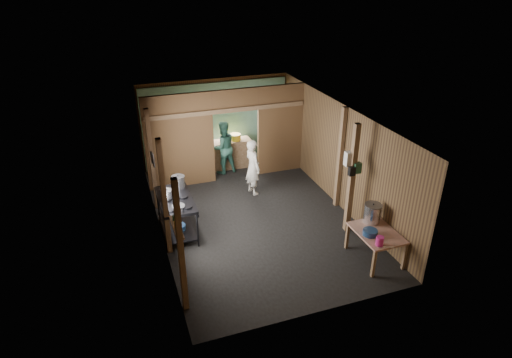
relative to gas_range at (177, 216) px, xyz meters
name	(u,v)px	position (x,y,z in m)	size (l,w,h in m)	color
floor	(253,215)	(1.88, 0.13, -0.45)	(4.50, 7.00, 0.00)	black
ceiling	(253,114)	(1.88, 0.13, 2.15)	(4.50, 7.00, 0.00)	#322E29
wall_back	(216,122)	(1.88, 3.63, 0.85)	(4.50, 0.00, 2.60)	brown
wall_front	(322,252)	(1.88, -3.37, 0.85)	(4.50, 0.00, 2.60)	brown
wall_left	(156,182)	(-0.37, 0.13, 0.85)	(0.00, 7.00, 2.60)	brown
wall_right	(339,155)	(4.13, 0.13, 0.85)	(0.00, 7.00, 2.60)	brown
partition_left	(180,142)	(0.55, 2.33, 0.85)	(1.85, 0.10, 2.60)	brown
partition_right	(280,130)	(3.46, 2.33, 0.85)	(1.35, 0.10, 2.60)	brown
partition_header	(235,100)	(2.13, 2.33, 1.85)	(1.30, 0.10, 0.60)	brown
turquoise_panel	(216,124)	(1.88, 3.57, 0.80)	(4.40, 0.06, 2.50)	#70B7AA
back_counter	(231,154)	(2.18, 3.08, -0.02)	(1.20, 0.50, 0.85)	#98785B
wall_clock	(224,102)	(2.13, 3.53, 1.45)	(0.20, 0.20, 0.03)	silver
post_left_a	(181,248)	(-0.30, -2.47, 0.85)	(0.10, 0.12, 2.60)	#98785B
post_left_b	(164,199)	(-0.30, -0.67, 0.85)	(0.10, 0.12, 2.60)	#98785B
post_left_c	(152,161)	(-0.30, 1.33, 0.85)	(0.10, 0.12, 2.60)	#98785B
post_right	(340,159)	(4.06, -0.07, 0.85)	(0.10, 0.12, 2.60)	#98785B
post_free	(352,180)	(3.73, -1.17, 0.85)	(0.12, 0.12, 2.60)	#98785B
cross_beam	(227,110)	(1.88, 2.28, 1.60)	(4.40, 0.12, 0.12)	#98785B
pan_lid_big	(153,160)	(-0.33, 0.53, 1.20)	(0.34, 0.34, 0.03)	slate
pan_lid_small	(152,157)	(-0.33, 0.93, 1.10)	(0.30, 0.30, 0.03)	black
wall_shelf	(177,227)	(-0.27, -1.97, 0.95)	(0.14, 0.80, 0.03)	#98785B
jar_white	(179,231)	(-0.27, -2.22, 1.02)	(0.07, 0.07, 0.10)	silver
jar_yellow	(176,224)	(-0.27, -1.97, 1.02)	(0.08, 0.08, 0.10)	gold
jar_green	(174,218)	(-0.27, -1.75, 1.02)	(0.06, 0.06, 0.10)	#1C462B
bag_white	(350,159)	(3.68, -1.09, 1.33)	(0.22, 0.15, 0.32)	silver
bag_green	(357,168)	(3.80, -1.23, 1.15)	(0.16, 0.12, 0.24)	#1C462B
bag_black	(352,171)	(3.66, -1.25, 1.10)	(0.14, 0.10, 0.20)	black
gas_range	(177,216)	(0.00, 0.00, 0.00)	(0.78, 1.51, 0.89)	black
prep_table	(375,245)	(3.71, -2.33, -0.12)	(0.80, 1.10, 0.65)	tan
stove_pot_large	(178,182)	(0.17, 0.50, 0.58)	(0.31, 0.31, 0.32)	silver
stove_pot_med	(167,195)	(-0.17, 0.08, 0.54)	(0.26, 0.26, 0.22)	silver
frying_pan	(178,206)	(0.00, -0.41, 0.47)	(0.28, 0.50, 0.07)	slate
blue_tub_front	(179,227)	(0.00, -0.16, -0.21)	(0.30, 0.30, 0.12)	navy
blue_tub_back	(175,216)	(0.00, 0.40, -0.22)	(0.27, 0.27, 0.11)	navy
stock_pot	(372,214)	(3.82, -1.94, 0.40)	(0.37, 0.37, 0.44)	silver
wash_basin	(370,232)	(3.52, -2.36, 0.26)	(0.30, 0.30, 0.11)	navy
pink_bucket	(380,241)	(3.49, -2.73, 0.29)	(0.15, 0.15, 0.19)	#C52680
knife	(386,247)	(3.57, -2.84, 0.21)	(0.30, 0.04, 0.01)	silver
yellow_tub	(235,137)	(2.33, 3.08, 0.50)	(0.33, 0.33, 0.18)	gold
red_cup	(222,139)	(1.92, 3.08, 0.48)	(0.12, 0.12, 0.14)	#AA431C
cook	(253,167)	(2.26, 1.27, 0.31)	(0.55, 0.36, 1.51)	silver
worker_back	(223,147)	(1.86, 2.78, 0.34)	(0.76, 0.60, 1.57)	#387363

